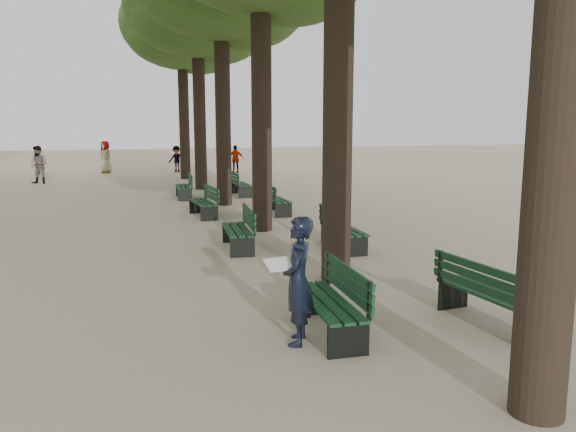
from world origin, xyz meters
name	(u,v)px	position (x,y,z in m)	size (l,w,h in m)	color
ground	(317,353)	(0.00, 0.00, 0.00)	(120.00, 120.00, 0.00)	tan
tree_central_4	(197,4)	(1.50, 18.00, 7.65)	(6.00, 6.00, 9.95)	#33261C
tree_central_5	(181,24)	(1.50, 23.00, 7.65)	(6.00, 6.00, 9.95)	#33261C
bench_left_0	(328,314)	(0.37, 0.56, 0.27)	(0.68, 1.83, 0.92)	black
bench_left_1	(238,237)	(0.37, 5.94, 0.27)	(0.74, 1.85, 0.92)	black
bench_left_2	(203,208)	(0.37, 10.62, 0.27)	(0.68, 1.83, 0.92)	black
bench_left_3	(184,191)	(0.37, 15.11, 0.27)	(0.70, 1.84, 0.92)	black
bench_right_0	(490,306)	(2.63, 0.18, 0.27)	(0.72, 1.84, 0.92)	black
bench_right_1	(343,237)	(2.63, 5.27, 0.27)	(0.67, 1.83, 0.92)	black
bench_right_2	(276,205)	(2.63, 10.53, 0.27)	(0.57, 1.80, 0.92)	black
bench_right_3	(241,189)	(2.63, 15.29, 0.27)	(0.63, 1.82, 0.92)	black
man_with_map	(298,281)	(-0.11, 0.39, 0.82)	(0.72, 0.73, 1.63)	black
pedestrian_c	(236,159)	(4.72, 25.62, 0.79)	(0.93, 0.32, 1.59)	#262628
pedestrian_a	(39,165)	(-5.37, 22.54, 0.89)	(0.86, 0.36, 1.78)	#262628
pedestrian_b	(177,159)	(1.56, 27.34, 0.76)	(0.99, 0.30, 1.52)	#262628
pedestrian_d	(106,157)	(-2.38, 27.82, 0.92)	(0.90, 0.37, 1.84)	#262628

